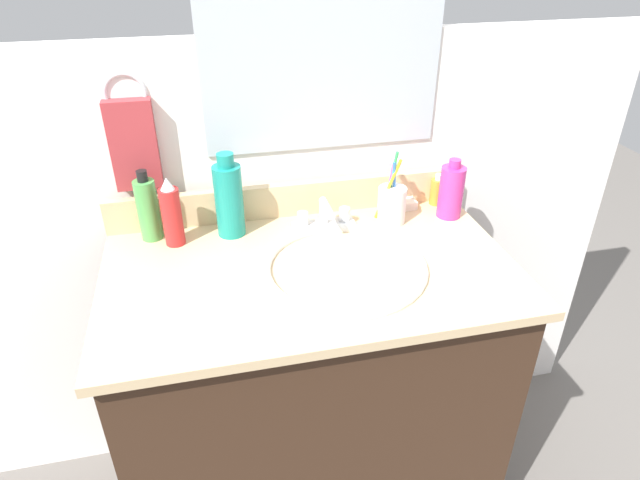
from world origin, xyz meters
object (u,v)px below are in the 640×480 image
hand_towel (134,145)px  faucet (324,218)px  cup_white_ceramic (391,202)px  bottle_soap_pink (451,191)px  bottle_oil_amber (437,191)px  bottle_mouthwash_teal (229,199)px  soap_bar (404,204)px  bottle_spray_red (172,214)px  bottle_toner_green (148,209)px

hand_towel → faucet: (0.44, -0.11, -0.19)m
cup_white_ceramic → bottle_soap_pink: bearing=-1.3°
bottle_oil_amber → bottle_mouthwash_teal: bearing=-176.1°
hand_towel → faucet: 0.50m
bottle_soap_pink → soap_bar: bearing=145.8°
bottle_soap_pink → faucet: bearing=178.5°
faucet → bottle_mouthwash_teal: bottle_mouthwash_teal is taller
bottle_spray_red → cup_white_ceramic: (0.55, -0.01, -0.02)m
bottle_mouthwash_teal → soap_bar: bottle_mouthwash_teal is taller
bottle_mouthwash_teal → bottle_oil_amber: bearing=3.9°
hand_towel → soap_bar: hand_towel is taller
bottle_toner_green → bottle_soap_pink: bottle_toner_green is taller
bottle_oil_amber → soap_bar: bearing=-176.6°
cup_white_ceramic → soap_bar: 0.10m
bottle_soap_pink → cup_white_ceramic: bearing=178.7°
bottle_oil_amber → bottle_toner_green: (-0.77, -0.02, 0.04)m
bottle_toner_green → soap_bar: bearing=1.0°
faucet → bottle_oil_amber: 0.34m
hand_towel → bottle_spray_red: (0.07, -0.11, -0.14)m
bottle_oil_amber → bottle_spray_red: bottle_spray_red is taller
bottle_toner_green → cup_white_ceramic: cup_white_ceramic is taller
bottle_spray_red → bottle_toner_green: bottle_toner_green is taller
bottle_oil_amber → cup_white_ceramic: size_ratio=0.45×
bottle_soap_pink → soap_bar: bottle_soap_pink is taller
bottle_mouthwash_teal → bottle_soap_pink: 0.58m
faucet → bottle_soap_pink: size_ratio=0.99×
bottle_mouthwash_teal → bottle_soap_pink: bottle_mouthwash_teal is taller
cup_white_ceramic → faucet: bearing=178.3°
soap_bar → bottle_mouthwash_teal: bearing=-175.9°
faucet → bottle_toner_green: bottle_toner_green is taller
bottle_oil_amber → cup_white_ceramic: (-0.16, -0.07, 0.02)m
hand_towel → bottle_soap_pink: size_ratio=1.37×
faucet → bottle_soap_pink: 0.34m
bottle_oil_amber → soap_bar: (-0.10, -0.01, -0.03)m
cup_white_ceramic → bottle_oil_amber: bearing=23.9°
bottle_toner_green → cup_white_ceramic: (0.61, -0.05, -0.02)m
bottle_spray_red → soap_bar: (0.61, 0.05, -0.07)m
bottle_spray_red → bottle_soap_pink: 0.71m
bottle_spray_red → cup_white_ceramic: cup_white_ceramic is taller
faucet → bottle_toner_green: (-0.43, 0.05, 0.05)m
faucet → bottle_oil_amber: (0.34, 0.07, 0.01)m
bottle_spray_red → bottle_soap_pink: bottle_spray_red is taller
bottle_spray_red → bottle_soap_pink: (0.71, -0.02, -0.01)m
bottle_spray_red → soap_bar: size_ratio=2.74×
bottle_spray_red → bottle_soap_pink: bearing=-1.3°
bottle_toner_green → cup_white_ceramic: size_ratio=0.92×
hand_towel → bottle_toner_green: (0.01, -0.07, -0.14)m
cup_white_ceramic → bottle_toner_green: bearing=175.0°
bottle_toner_green → soap_bar: (0.67, 0.01, -0.07)m
hand_towel → soap_bar: bearing=-4.6°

